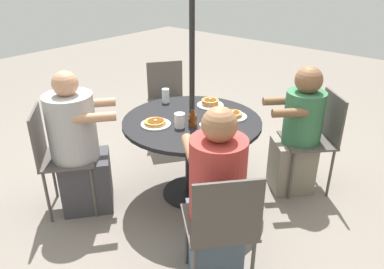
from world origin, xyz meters
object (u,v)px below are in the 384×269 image
at_px(patio_chair_east, 167,97).
at_px(pancake_plate_d, 210,103).
at_px(patio_chair_west, 222,224).
at_px(diner_west, 216,203).
at_px(diner_north, 298,135).
at_px(pancake_plate_a, 215,126).
at_px(drinking_glass_b, 204,133).
at_px(syrup_bottle, 193,120).
at_px(coffee_cup, 180,120).
at_px(pancake_plate_c, 233,115).
at_px(patio_chair_north, 317,135).
at_px(pancake_plate_b, 155,123).
at_px(patio_table, 192,134).
at_px(patio_chair_south, 57,153).
at_px(drinking_glass_a, 166,96).
at_px(diner_south, 79,150).

xyz_separation_m(patio_chair_east, pancake_plate_d, (0.28, 0.81, 0.21)).
height_order(patio_chair_west, diner_west, diner_west).
bearing_deg(diner_north, pancake_plate_a, 103.70).
bearing_deg(pancake_plate_a, drinking_glass_b, 17.62).
height_order(syrup_bottle, coffee_cup, syrup_bottle).
distance_m(diner_north, pancake_plate_c, 0.61).
height_order(patio_chair_north, coffee_cup, patio_chair_north).
height_order(pancake_plate_b, syrup_bottle, syrup_bottle).
xyz_separation_m(pancake_plate_b, syrup_bottle, (-0.17, 0.24, 0.04)).
distance_m(patio_chair_north, diner_west, 1.38).
distance_m(patio_chair_north, pancake_plate_a, 0.97).
distance_m(patio_chair_north, patio_chair_west, 1.49).
distance_m(patio_table, patio_chair_north, 1.08).
height_order(patio_chair_west, drinking_glass_b, patio_chair_west).
bearing_deg(coffee_cup, drinking_glass_b, 77.07).
bearing_deg(patio_chair_east, diner_north, 126.65).
relative_size(patio_chair_north, patio_chair_west, 1.00).
height_order(pancake_plate_a, coffee_cup, coffee_cup).
distance_m(pancake_plate_c, syrup_bottle, 0.38).
xyz_separation_m(pancake_plate_a, pancake_plate_d, (-0.36, -0.32, -0.00)).
bearing_deg(syrup_bottle, diner_west, 50.52).
relative_size(diner_north, patio_chair_south, 1.28).
distance_m(diner_west, pancake_plate_b, 0.93).
bearing_deg(coffee_cup, drinking_glass_a, -124.88).
distance_m(diner_west, drinking_glass_b, 0.57).
xyz_separation_m(diner_south, pancake_plate_b, (-0.45, 0.41, 0.20)).
relative_size(pancake_plate_a, pancake_plate_d, 1.00).
relative_size(patio_chair_north, pancake_plate_d, 3.76).
bearing_deg(pancake_plate_d, patio_chair_south, -26.61).
bearing_deg(diner_north, coffee_cup, 97.34).
height_order(diner_north, pancake_plate_b, diner_north).
bearing_deg(drinking_glass_a, patio_table, 71.26).
bearing_deg(patio_chair_south, patio_chair_west, 43.95).
bearing_deg(pancake_plate_c, diner_west, 29.12).
xyz_separation_m(pancake_plate_d, drinking_glass_b, (0.58, 0.39, 0.04)).
xyz_separation_m(patio_chair_south, pancake_plate_a, (-0.83, 0.92, 0.22)).
xyz_separation_m(patio_chair_west, pancake_plate_d, (-1.04, -0.90, 0.21)).
xyz_separation_m(coffee_cup, drinking_glass_a, (-0.32, -0.46, 0.01)).
xyz_separation_m(diner_north, pancake_plate_a, (0.68, -0.39, 0.21)).
xyz_separation_m(diner_south, drinking_glass_b, (-0.48, 0.88, 0.25)).
height_order(patio_chair_east, diner_west, diner_west).
height_order(diner_west, coffee_cup, diner_west).
xyz_separation_m(patio_table, diner_south, (0.72, -0.57, -0.05)).
xyz_separation_m(pancake_plate_a, drinking_glass_a, (-0.16, -0.68, 0.04)).
relative_size(diner_north, pancake_plate_d, 4.80).
distance_m(patio_table, patio_chair_south, 1.08).
height_order(diner_west, syrup_bottle, diner_west).
distance_m(patio_table, pancake_plate_c, 0.37).
bearing_deg(patio_table, syrup_bottle, 42.81).
relative_size(patio_chair_east, drinking_glass_b, 6.60).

